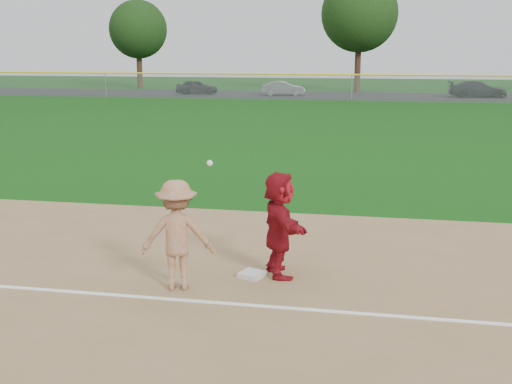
% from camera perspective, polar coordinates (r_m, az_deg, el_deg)
% --- Properties ---
extents(ground, '(160.00, 160.00, 0.00)m').
position_cam_1_polar(ground, '(10.86, -1.51, -8.42)').
color(ground, '#10450D').
rests_on(ground, ground).
extents(foul_line, '(60.00, 0.10, 0.01)m').
position_cam_1_polar(foul_line, '(10.12, -2.50, -9.87)').
color(foul_line, white).
rests_on(foul_line, infield_dirt).
extents(parking_asphalt, '(120.00, 10.00, 0.01)m').
position_cam_1_polar(parking_asphalt, '(56.07, 8.74, 8.46)').
color(parking_asphalt, black).
rests_on(parking_asphalt, ground).
extents(first_base, '(0.50, 0.50, 0.09)m').
position_cam_1_polar(first_base, '(11.23, -0.35, -7.34)').
color(first_base, silver).
rests_on(first_base, infield_dirt).
extents(base_runner, '(1.17, 1.79, 1.85)m').
position_cam_1_polar(base_runner, '(11.07, 2.08, -2.88)').
color(base_runner, maroon).
rests_on(base_runner, infield_dirt).
extents(car_left, '(3.89, 2.14, 1.25)m').
position_cam_1_polar(car_left, '(57.56, -5.27, 9.28)').
color(car_left, black).
rests_on(car_left, parking_asphalt).
extents(car_mid, '(3.86, 1.94, 1.21)m').
position_cam_1_polar(car_mid, '(55.74, 2.42, 9.20)').
color(car_mid, '#5C5F64').
rests_on(car_mid, parking_asphalt).
extents(car_right, '(4.71, 2.07, 1.35)m').
position_cam_1_polar(car_right, '(56.39, 19.08, 8.64)').
color(car_right, black).
rests_on(car_right, parking_asphalt).
extents(first_base_play, '(1.30, 0.94, 2.16)m').
position_cam_1_polar(first_base_play, '(10.55, -7.02, -3.80)').
color(first_base_play, gray).
rests_on(first_base_play, infield_dirt).
extents(outfield_fence, '(110.00, 0.12, 110.00)m').
position_cam_1_polar(outfield_fence, '(49.98, 8.52, 10.23)').
color(outfield_fence, '#999EA0').
rests_on(outfield_fence, ground).
extents(tree_1, '(5.80, 5.80, 8.75)m').
position_cam_1_polar(tree_1, '(67.42, -10.44, 14.02)').
color(tree_1, '#342213').
rests_on(tree_1, ground).
extents(tree_2, '(7.00, 7.00, 10.58)m').
position_cam_1_polar(tree_2, '(61.52, 9.18, 15.37)').
color(tree_2, '#361F13').
rests_on(tree_2, ground).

